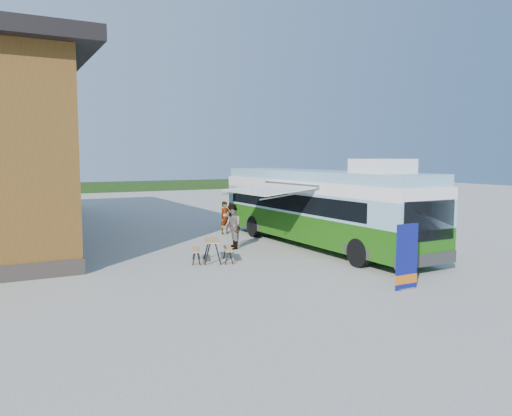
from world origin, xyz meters
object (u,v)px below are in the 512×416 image
banner (407,263)px  person_b (232,227)px  slurry_tanker (52,192)px  person_a (225,218)px  picnic_table (212,245)px  bus (319,205)px

banner → person_b: size_ratio=1.02×
slurry_tanker → person_a: bearing=-58.2°
person_b → slurry_tanker: size_ratio=0.31×
banner → picnic_table: (-3.28, 5.86, -0.17)m
bus → slurry_tanker: (-8.03, 20.31, -0.45)m
banner → slurry_tanker: 27.65m
picnic_table → banner: bearing=-40.0°
person_b → slurry_tanker: slurry_tanker is taller
bus → person_b: 3.61m
picnic_table → slurry_tanker: slurry_tanker is taller
picnic_table → person_a: bearing=82.3°
slurry_tanker → bus: bearing=-58.0°
picnic_table → person_b: size_ratio=0.95×
person_a → slurry_tanker: size_ratio=0.27×
bus → banner: size_ratio=6.38×
person_a → person_b: bearing=-126.5°
person_a → slurry_tanker: (-6.07, 15.47, 0.47)m
bus → picnic_table: (-4.98, -0.75, -1.13)m
bus → picnic_table: size_ratio=6.88×
bus → person_a: 5.29m
person_b → person_a: bearing=170.5°
picnic_table → person_a: (3.02, 5.58, 0.20)m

